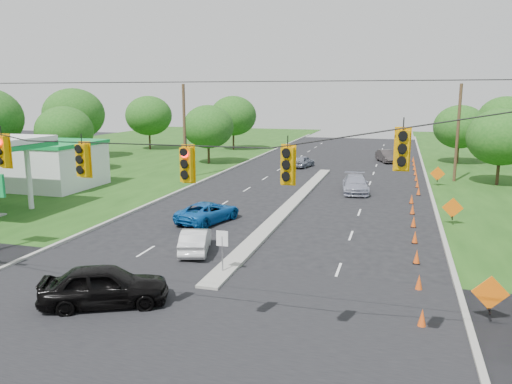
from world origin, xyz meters
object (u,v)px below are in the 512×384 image
(gas_station, at_px, (16,160))
(blue_pickup, at_px, (208,212))
(black_sedan, at_px, (105,286))
(white_sedan, at_px, (196,240))

(gas_station, xyz_separation_m, blue_pickup, (19.55, -5.58, -1.91))
(black_sedan, distance_m, blue_pickup, 13.16)
(black_sedan, bearing_deg, white_sedan, -30.80)
(white_sedan, relative_size, blue_pickup, 0.80)
(blue_pickup, bearing_deg, black_sedan, 109.90)
(black_sedan, height_order, white_sedan, black_sedan)
(gas_station, relative_size, black_sedan, 4.09)
(white_sedan, bearing_deg, gas_station, -44.55)
(black_sedan, bearing_deg, gas_station, 22.59)
(gas_station, distance_m, black_sedan, 27.77)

